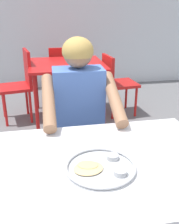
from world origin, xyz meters
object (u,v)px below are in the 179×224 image
(table_foreground, at_px, (89,176))
(chair_red_right, at_px, (116,80))
(chair_red_far, at_px, (63,69))
(thali_tray, at_px, (101,167))
(table_background_red, at_px, (67,69))
(diner_foreground, at_px, (80,114))
(chair_red_left, at_px, (21,81))
(chair_foreground, at_px, (77,130))

(table_foreground, relative_size, chair_red_right, 1.57)
(table_foreground, distance_m, chair_red_far, 2.92)
(thali_tray, bearing_deg, table_background_red, 87.65)
(table_foreground, xyz_separation_m, thali_tray, (0.04, -0.06, 0.08))
(table_foreground, bearing_deg, chair_red_right, 71.10)
(thali_tray, bearing_deg, diner_foreground, 89.11)
(chair_red_far, bearing_deg, chair_red_right, -46.83)
(table_foreground, xyz_separation_m, chair_red_far, (0.15, 2.91, -0.18))
(thali_tray, xyz_separation_m, diner_foreground, (0.01, 0.66, -0.01))
(diner_foreground, xyz_separation_m, chair_red_left, (-0.49, 1.70, -0.22))
(diner_foreground, height_order, chair_red_far, diner_foreground)
(chair_red_far, bearing_deg, table_background_red, -91.10)
(table_background_red, relative_size, chair_red_right, 1.15)
(chair_foreground, distance_m, diner_foreground, 0.32)
(table_foreground, distance_m, thali_tray, 0.11)
(table_foreground, bearing_deg, diner_foreground, 85.27)
(table_background_red, bearing_deg, table_foreground, -93.39)
(chair_red_left, bearing_deg, chair_foreground, -71.46)
(table_foreground, relative_size, table_background_red, 1.37)
(thali_tray, distance_m, chair_red_right, 2.43)
(thali_tray, height_order, diner_foreground, diner_foreground)
(table_background_red, distance_m, chair_red_right, 0.66)
(thali_tray, relative_size, chair_red_right, 0.39)
(chair_foreground, bearing_deg, diner_foreground, -91.08)
(chair_red_left, bearing_deg, diner_foreground, -73.82)
(chair_foreground, xyz_separation_m, chair_red_right, (0.71, 1.43, -0.03))
(table_foreground, bearing_deg, thali_tray, -55.47)
(chair_foreground, distance_m, chair_red_far, 2.09)
(chair_red_left, bearing_deg, chair_red_right, -2.34)
(thali_tray, bearing_deg, chair_foreground, 89.06)
(table_background_red, xyz_separation_m, chair_red_left, (-0.58, 0.02, -0.13))
(chair_foreground, bearing_deg, table_foreground, -93.76)
(table_background_red, xyz_separation_m, chair_red_far, (0.01, 0.64, -0.15))
(table_foreground, relative_size, diner_foreground, 1.03)
(thali_tray, distance_m, table_background_red, 2.33)
(chair_foreground, height_order, table_background_red, chair_foreground)
(chair_red_left, xyz_separation_m, chair_red_right, (1.21, -0.05, -0.04))
(chair_foreground, relative_size, chair_red_right, 1.06)
(chair_red_left, distance_m, chair_red_right, 1.21)
(thali_tray, xyz_separation_m, table_background_red, (0.10, 2.33, -0.11))
(diner_foreground, xyz_separation_m, table_background_red, (0.09, 1.67, -0.09))
(chair_red_right, bearing_deg, table_foreground, -108.90)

